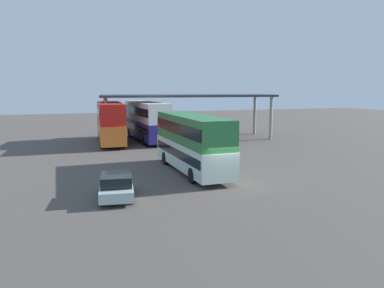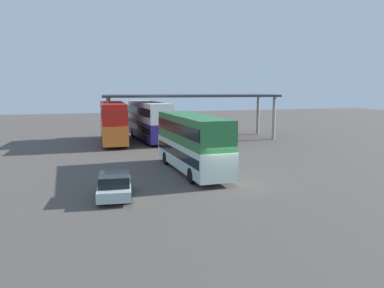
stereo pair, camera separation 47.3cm
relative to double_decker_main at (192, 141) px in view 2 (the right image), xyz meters
name	(u,v)px [view 2 (the right image)]	position (x,y,z in m)	size (l,w,h in m)	color
ground_plane	(222,186)	(0.58, -4.42, -2.22)	(140.00, 140.00, 0.00)	#4D4641
double_decker_main	(192,141)	(0.00, 0.00, 0.00)	(2.76, 10.14, 4.04)	silver
parked_hatchback	(115,185)	(-5.92, -4.83, -1.55)	(2.22, 4.12, 1.35)	#ABC3BE
double_decker_near_canopy	(113,121)	(-4.03, 15.84, 0.17)	(2.98, 10.60, 4.37)	orange
double_decker_mid_row	(149,120)	(0.01, 16.50, 0.16)	(3.23, 11.25, 4.35)	navy
depot_canopy	(190,97)	(4.97, 16.63, 2.61)	(20.35, 8.21, 5.15)	#33353A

